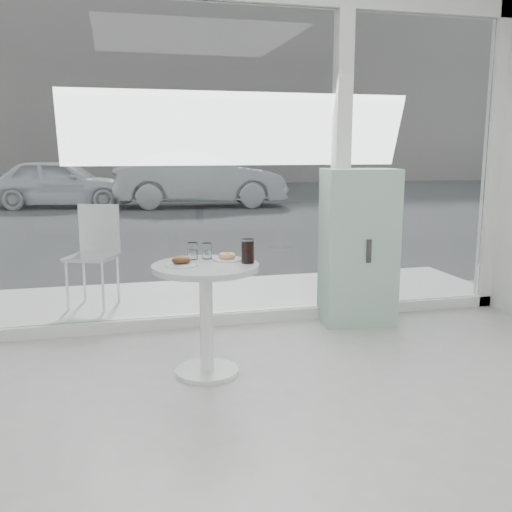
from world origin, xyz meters
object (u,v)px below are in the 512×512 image
object	(u,v)px
mint_cabinet	(358,247)
car_silver	(200,179)
plate_fritter	(182,262)
water_tumbler_a	(193,252)
cola_glass	(248,252)
plate_donut	(227,258)
patio_chair	(95,249)
main_table	(206,296)
car_white	(61,183)
water_tumbler_b	(207,252)

from	to	relation	value
mint_cabinet	car_silver	distance (m)	10.78
plate_fritter	water_tumbler_a	world-z (taller)	water_tumbler_a
water_tumbler_a	cola_glass	distance (m)	0.41
plate_fritter	water_tumbler_a	xyz separation A→B (m)	(0.10, 0.22, 0.03)
mint_cabinet	plate_donut	size ratio (longest dim) A/B	6.76
mint_cabinet	plate_donut	bearing A→B (deg)	-143.17
patio_chair	car_silver	size ratio (longest dim) A/B	0.21
main_table	patio_chair	distance (m)	2.02
car_white	water_tumbler_a	size ratio (longest dim) A/B	32.34
water_tumbler_b	cola_glass	size ratio (longest dim) A/B	0.69
mint_cabinet	plate_donut	world-z (taller)	mint_cabinet
water_tumbler_b	car_silver	bearing A→B (deg)	81.88
car_white	plate_fritter	world-z (taller)	car_white
water_tumbler_b	plate_fritter	bearing A→B (deg)	-133.91
car_silver	plate_donut	bearing A→B (deg)	176.52
main_table	water_tumbler_a	size ratio (longest dim) A/B	6.47
water_tumbler_a	plate_fritter	bearing A→B (deg)	-114.66
car_white	car_silver	world-z (taller)	car_silver
water_tumbler_b	mint_cabinet	bearing A→B (deg)	25.31
main_table	car_white	xyz separation A→B (m)	(-1.95, 12.35, 0.10)
patio_chair	plate_donut	size ratio (longest dim) A/B	4.76
main_table	water_tumbler_b	distance (m)	0.33
main_table	water_tumbler_b	xyz separation A→B (m)	(0.04, 0.19, 0.27)
main_table	cola_glass	size ratio (longest dim) A/B	4.72
main_table	cola_glass	xyz separation A→B (m)	(0.29, -0.02, 0.30)
mint_cabinet	car_silver	world-z (taller)	car_silver
car_silver	water_tumbler_a	bearing A→B (deg)	175.34
main_table	car_silver	size ratio (longest dim) A/B	0.17
patio_chair	cola_glass	distance (m)	2.18
car_white	plate_fritter	xyz separation A→B (m)	(1.79, -12.37, 0.14)
water_tumbler_b	cola_glass	bearing A→B (deg)	-41.08
plate_fritter	main_table	bearing A→B (deg)	5.81
car_white	plate_donut	bearing A→B (deg)	-159.70
mint_cabinet	water_tumbler_b	bearing A→B (deg)	-148.28
car_white	water_tumbler_b	xyz separation A→B (m)	(1.99, -12.16, 0.16)
mint_cabinet	water_tumbler_b	size ratio (longest dim) A/B	12.09
car_silver	cola_glass	world-z (taller)	car_silver
car_silver	water_tumbler_a	size ratio (longest dim) A/B	38.10
car_silver	patio_chair	bearing A→B (deg)	169.88
car_white	car_silver	bearing A→B (deg)	-90.32
water_tumbler_a	cola_glass	world-z (taller)	cola_glass
water_tumbler_a	cola_glass	size ratio (longest dim) A/B	0.73
plate_donut	water_tumbler_b	size ratio (longest dim) A/B	1.79
main_table	cola_glass	bearing A→B (deg)	-3.85
mint_cabinet	plate_donut	xyz separation A→B (m)	(-1.33, -0.78, 0.11)
plate_donut	cola_glass	size ratio (longest dim) A/B	1.24
car_silver	cola_glass	size ratio (longest dim) A/B	27.77
main_table	cola_glass	world-z (taller)	cola_glass
patio_chair	cola_glass	xyz separation A→B (m)	(1.06, -1.89, 0.25)
main_table	water_tumbler_a	bearing A→B (deg)	106.03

